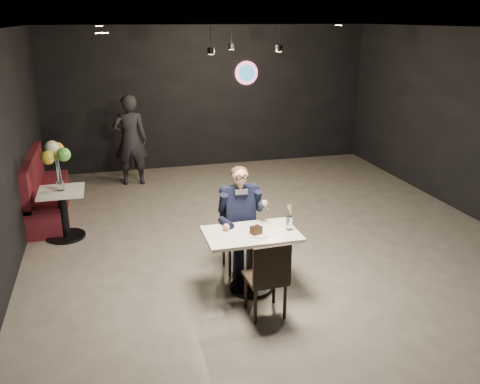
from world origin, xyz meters
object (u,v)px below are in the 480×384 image
object	(u,v)px
booth_bench	(47,186)
side_table	(64,212)
main_table	(251,261)
chair_far	(239,237)
sundae_glass	(289,223)
balloon_vase	(60,185)
chair_near	(265,276)
passerby	(130,140)
seated_man	(239,218)

from	to	relation	value
booth_bench	side_table	bearing A→B (deg)	-73.30
main_table	chair_far	xyz separation A→B (m)	(-0.00, 0.55, 0.09)
sundae_glass	balloon_vase	size ratio (longest dim) A/B	1.07
chair_near	passerby	size ratio (longest dim) A/B	0.52
main_table	passerby	xyz separation A→B (m)	(-1.10, 4.60, 0.51)
booth_bench	passerby	size ratio (longest dim) A/B	1.19
sundae_glass	passerby	xyz separation A→B (m)	(-1.56, 4.63, 0.05)
main_table	booth_bench	size ratio (longest dim) A/B	0.52
chair_near	balloon_vase	size ratio (longest dim) A/B	5.78
chair_far	booth_bench	distance (m)	3.68
chair_far	side_table	world-z (taller)	chair_far
booth_bench	seated_man	bearing A→B (deg)	-45.96
balloon_vase	seated_man	bearing A→B (deg)	-36.07
booth_bench	side_table	size ratio (longest dim) A/B	2.61
chair_near	balloon_vase	world-z (taller)	chair_near
sundae_glass	booth_bench	size ratio (longest dim) A/B	0.08
main_table	chair_far	distance (m)	0.56
seated_man	balloon_vase	xyz separation A→B (m)	(-2.26, 1.64, 0.11)
booth_bench	passerby	world-z (taller)	passerby
side_table	booth_bench	bearing A→B (deg)	106.70
main_table	balloon_vase	size ratio (longest dim) A/B	6.91
seated_man	sundae_glass	distance (m)	0.75
main_table	chair_near	size ratio (longest dim) A/B	1.20
chair_near	booth_bench	bearing A→B (deg)	122.36
chair_near	seated_man	size ratio (longest dim) A/B	0.64
side_table	main_table	bearing A→B (deg)	-44.19
sundae_glass	passerby	world-z (taller)	passerby
chair_far	passerby	bearing A→B (deg)	105.26
chair_far	booth_bench	size ratio (longest dim) A/B	0.44
chair_near	seated_man	distance (m)	1.13
booth_bench	main_table	bearing A→B (deg)	-51.32
chair_far	passerby	distance (m)	4.22
chair_far	booth_bench	bearing A→B (deg)	134.04
main_table	chair_far	world-z (taller)	chair_far
main_table	sundae_glass	distance (m)	0.65
main_table	booth_bench	bearing A→B (deg)	128.68
chair_near	sundae_glass	distance (m)	0.79
sundae_glass	balloon_vase	bearing A→B (deg)	140.63
chair_near	booth_bench	xyz separation A→B (m)	(-2.56, 3.75, 0.06)
chair_far	booth_bench	xyz separation A→B (m)	(-2.56, 2.64, 0.06)
seated_man	side_table	bearing A→B (deg)	143.93
chair_near	balloon_vase	xyz separation A→B (m)	(-2.26, 2.75, 0.37)
chair_far	booth_bench	world-z (taller)	booth_bench
sundae_glass	side_table	xyz separation A→B (m)	(-2.71, 2.23, -0.43)
seated_man	passerby	world-z (taller)	passerby
balloon_vase	passerby	xyz separation A→B (m)	(1.15, 2.40, 0.06)
side_table	passerby	xyz separation A→B (m)	(1.15, 2.40, 0.48)
chair_far	balloon_vase	world-z (taller)	chair_far
chair_far	chair_near	world-z (taller)	same
seated_man	sundae_glass	size ratio (longest dim) A/B	8.48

